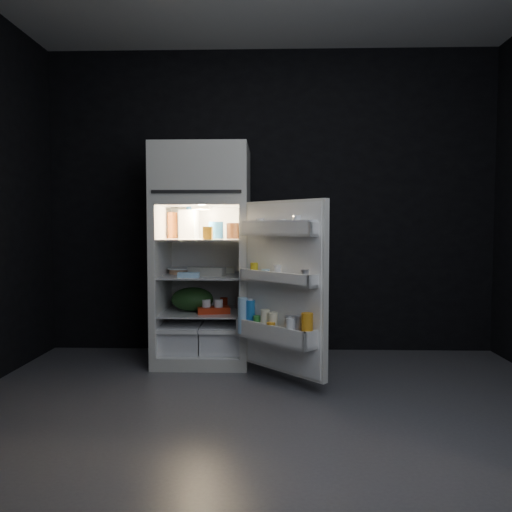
{
  "coord_description": "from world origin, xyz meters",
  "views": [
    {
      "loc": [
        0.0,
        -2.82,
        1.13
      ],
      "look_at": [
        -0.11,
        1.0,
        0.9
      ],
      "focal_mm": 35.0,
      "sensor_mm": 36.0,
      "label": 1
    }
  ],
  "objects_px": {
    "fridge_door": "(281,290)",
    "egg_carton": "(207,271)",
    "yogurt_tray": "(214,310)",
    "refrigerator": "(203,247)",
    "milk_jug": "(189,224)"
  },
  "relations": [
    {
      "from": "fridge_door",
      "to": "egg_carton",
      "type": "relative_size",
      "value": 4.17
    },
    {
      "from": "fridge_door",
      "to": "egg_carton",
      "type": "xyz_separation_m",
      "value": [
        -0.59,
        0.53,
        0.08
      ]
    },
    {
      "from": "fridge_door",
      "to": "yogurt_tray",
      "type": "bearing_deg",
      "value": 137.32
    },
    {
      "from": "refrigerator",
      "to": "yogurt_tray",
      "type": "distance_m",
      "value": 0.54
    },
    {
      "from": "fridge_door",
      "to": "yogurt_tray",
      "type": "relative_size",
      "value": 4.73
    },
    {
      "from": "fridge_door",
      "to": "egg_carton",
      "type": "bearing_deg",
      "value": 138.08
    },
    {
      "from": "fridge_door",
      "to": "yogurt_tray",
      "type": "height_order",
      "value": "fridge_door"
    },
    {
      "from": "egg_carton",
      "to": "yogurt_tray",
      "type": "distance_m",
      "value": 0.32
    },
    {
      "from": "refrigerator",
      "to": "yogurt_tray",
      "type": "bearing_deg",
      "value": -56.43
    },
    {
      "from": "egg_carton",
      "to": "yogurt_tray",
      "type": "relative_size",
      "value": 1.13
    },
    {
      "from": "refrigerator",
      "to": "milk_jug",
      "type": "xyz_separation_m",
      "value": [
        -0.13,
        0.05,
        0.19
      ]
    },
    {
      "from": "refrigerator",
      "to": "milk_jug",
      "type": "bearing_deg",
      "value": 158.11
    },
    {
      "from": "refrigerator",
      "to": "egg_carton",
      "type": "height_order",
      "value": "refrigerator"
    },
    {
      "from": "milk_jug",
      "to": "egg_carton",
      "type": "xyz_separation_m",
      "value": [
        0.17,
        -0.17,
        -0.38
      ]
    },
    {
      "from": "refrigerator",
      "to": "fridge_door",
      "type": "height_order",
      "value": "refrigerator"
    }
  ]
}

